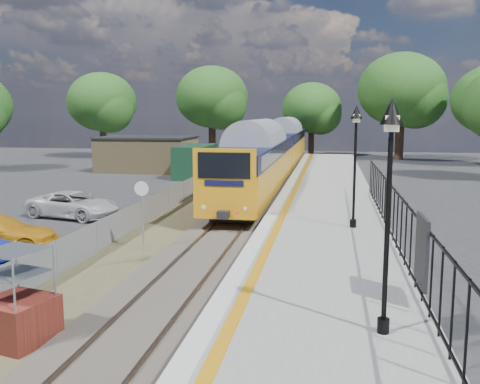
% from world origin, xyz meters
% --- Properties ---
extents(ground, '(120.00, 120.00, 0.00)m').
position_xyz_m(ground, '(0.00, 0.00, 0.00)').
color(ground, '#2D2D30').
rests_on(ground, ground).
extents(track_bed, '(5.90, 80.00, 0.29)m').
position_xyz_m(track_bed, '(-0.47, 9.67, 0.09)').
color(track_bed, '#473F38').
rests_on(track_bed, ground).
extents(platform, '(5.00, 70.00, 0.90)m').
position_xyz_m(platform, '(4.20, 8.00, 0.45)').
color(platform, gray).
rests_on(platform, ground).
extents(platform_edge, '(0.90, 70.00, 0.01)m').
position_xyz_m(platform_edge, '(2.14, 8.00, 0.90)').
color(platform_edge, silver).
rests_on(platform_edge, platform).
extents(victorian_lamp_south, '(0.44, 0.44, 4.60)m').
position_xyz_m(victorian_lamp_south, '(5.50, -4.00, 4.30)').
color(victorian_lamp_south, black).
rests_on(victorian_lamp_south, platform).
extents(victorian_lamp_north, '(0.44, 0.44, 4.60)m').
position_xyz_m(victorian_lamp_north, '(5.30, 6.00, 4.30)').
color(victorian_lamp_north, black).
rests_on(victorian_lamp_north, platform).
extents(palisade_fence, '(0.12, 26.00, 2.00)m').
position_xyz_m(palisade_fence, '(6.55, 2.24, 1.84)').
color(palisade_fence, black).
rests_on(palisade_fence, platform).
extents(wire_fence, '(0.06, 52.00, 1.20)m').
position_xyz_m(wire_fence, '(-4.20, 12.00, 0.60)').
color(wire_fence, '#999EA3').
rests_on(wire_fence, ground).
extents(outbuilding, '(10.80, 10.10, 3.12)m').
position_xyz_m(outbuilding, '(-10.91, 31.21, 1.52)').
color(outbuilding, '#948054').
rests_on(outbuilding, ground).
extents(tree_line, '(56.80, 43.80, 11.88)m').
position_xyz_m(tree_line, '(1.40, 42.00, 6.61)').
color(tree_line, '#332319').
rests_on(tree_line, ground).
extents(train, '(2.82, 40.83, 3.51)m').
position_xyz_m(train, '(0.00, 27.93, 2.34)').
color(train, orange).
rests_on(train, ground).
extents(brick_plinth, '(1.70, 1.70, 2.25)m').
position_xyz_m(brick_plinth, '(-2.50, -3.87, 1.08)').
color(brick_plinth, '#983826').
rests_on(brick_plinth, ground).
extents(speed_sign, '(0.55, 0.11, 2.71)m').
position_xyz_m(speed_sign, '(-2.50, 4.35, 1.83)').
color(speed_sign, '#999EA3').
rests_on(speed_sign, ground).
extents(car_white, '(5.12, 3.19, 1.32)m').
position_xyz_m(car_white, '(-8.27, 10.24, 0.66)').
color(car_white, silver).
rests_on(car_white, ground).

